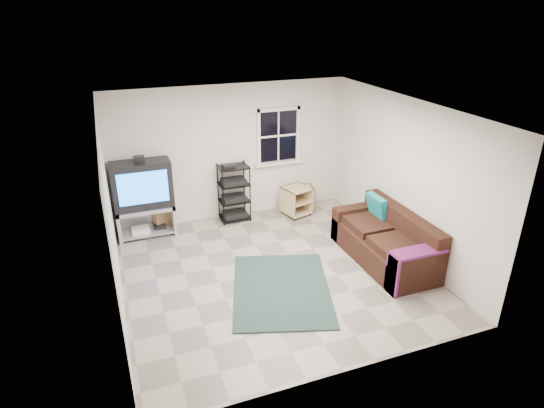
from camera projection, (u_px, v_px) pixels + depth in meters
name	position (u px, v px, depth m)	size (l,w,h in m)	color
room	(278.00, 140.00, 8.90)	(4.60, 4.62, 4.60)	gray
tv_unit	(143.00, 193.00, 8.09)	(1.03, 0.52, 1.52)	#A2A2AA
av_rack	(234.00, 196.00, 8.81)	(0.57, 0.42, 1.14)	black
side_table_left	(295.00, 200.00, 9.12)	(0.60, 0.60, 0.58)	tan
side_table_right	(302.00, 196.00, 9.38)	(0.50, 0.50, 0.49)	tan
sofa	(386.00, 242.00, 7.46)	(0.90, 2.02, 0.92)	black
shag_rug	(281.00, 289.00, 6.80)	(1.41, 1.94, 0.02)	black
paper_bag	(162.00, 219.00, 8.55)	(0.30, 0.19, 0.42)	#A37E49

